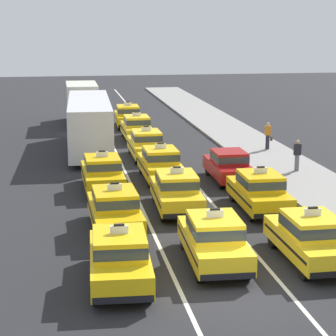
{
  "coord_description": "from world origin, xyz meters",
  "views": [
    {
      "loc": [
        -5.01,
        -17.65,
        7.98
      ],
      "look_at": [
        -0.12,
        11.57,
        1.3
      ],
      "focal_mm": 70.13,
      "sensor_mm": 36.0,
      "label": 1
    }
  ],
  "objects_px": {
    "taxi_center_sixth": "(128,116)",
    "sedan_right_third": "(229,165)",
    "taxi_left_second": "(115,209)",
    "taxi_right_nearest": "(310,237)",
    "taxi_right_second": "(259,190)",
    "box_truck_left_fifth": "(82,102)",
    "pedestrian_near_crosswalk": "(297,155)",
    "taxi_center_fifth": "(137,127)",
    "taxi_left_nearest": "(120,257)",
    "taxi_center_third": "(160,163)",
    "taxi_center_second": "(176,191)",
    "taxi_center_nearest": "(214,239)",
    "taxi_left_third": "(102,172)",
    "taxi_center_fourth": "(146,144)",
    "bus_left_fourth": "(89,122)",
    "pedestrian_by_storefront": "(268,136)"
  },
  "relations": [
    {
      "from": "taxi_center_third",
      "to": "pedestrian_near_crosswalk",
      "type": "xyz_separation_m",
      "value": [
        7.4,
        0.25,
        0.12
      ]
    },
    {
      "from": "taxi_center_fifth",
      "to": "taxi_right_nearest",
      "type": "distance_m",
      "value": 24.19
    },
    {
      "from": "taxi_left_third",
      "to": "taxi_center_fourth",
      "type": "bearing_deg",
      "value": 66.5
    },
    {
      "from": "taxi_left_third",
      "to": "taxi_center_second",
      "type": "xyz_separation_m",
      "value": [
        2.88,
        -3.99,
        0.0
      ]
    },
    {
      "from": "taxi_left_nearest",
      "to": "taxi_center_fifth",
      "type": "distance_m",
      "value": 25.05
    },
    {
      "from": "taxi_right_nearest",
      "to": "taxi_center_fourth",
      "type": "bearing_deg",
      "value": 100.09
    },
    {
      "from": "taxi_right_nearest",
      "to": "taxi_right_second",
      "type": "distance_m",
      "value": 6.22
    },
    {
      "from": "pedestrian_by_storefront",
      "to": "taxi_left_nearest",
      "type": "bearing_deg",
      "value": -119.66
    },
    {
      "from": "taxi_center_sixth",
      "to": "sedan_right_third",
      "type": "bearing_deg",
      "value": -80.02
    },
    {
      "from": "taxi_left_third",
      "to": "taxi_center_sixth",
      "type": "xyz_separation_m",
      "value": [
        3.23,
        18.85,
        0.0
      ]
    },
    {
      "from": "taxi_center_second",
      "to": "taxi_center_sixth",
      "type": "xyz_separation_m",
      "value": [
        0.35,
        22.84,
        0.0
      ]
    },
    {
      "from": "taxi_left_third",
      "to": "pedestrian_by_storefront",
      "type": "bearing_deg",
      "value": 35.99
    },
    {
      "from": "bus_left_fourth",
      "to": "pedestrian_near_crosswalk",
      "type": "height_order",
      "value": "bus_left_fourth"
    },
    {
      "from": "taxi_left_third",
      "to": "taxi_center_fourth",
      "type": "distance_m",
      "value": 7.67
    },
    {
      "from": "taxi_center_fourth",
      "to": "taxi_right_nearest",
      "type": "bearing_deg",
      "value": -79.91
    },
    {
      "from": "bus_left_fourth",
      "to": "taxi_center_second",
      "type": "height_order",
      "value": "bus_left_fourth"
    },
    {
      "from": "pedestrian_near_crosswalk",
      "to": "taxi_center_nearest",
      "type": "bearing_deg",
      "value": -121.35
    },
    {
      "from": "box_truck_left_fifth",
      "to": "taxi_left_third",
      "type": "bearing_deg",
      "value": -89.52
    },
    {
      "from": "taxi_center_fourth",
      "to": "taxi_right_nearest",
      "type": "distance_m",
      "value": 18.09
    },
    {
      "from": "taxi_left_nearest",
      "to": "taxi_center_fourth",
      "type": "xyz_separation_m",
      "value": [
        3.33,
        18.62,
        0.0
      ]
    },
    {
      "from": "taxi_left_nearest",
      "to": "taxi_right_nearest",
      "type": "relative_size",
      "value": 1.02
    },
    {
      "from": "taxi_center_sixth",
      "to": "taxi_right_second",
      "type": "relative_size",
      "value": 1.01
    },
    {
      "from": "bus_left_fourth",
      "to": "sedan_right_third",
      "type": "relative_size",
      "value": 2.61
    },
    {
      "from": "taxi_center_third",
      "to": "taxi_center_sixth",
      "type": "distance_m",
      "value": 17.28
    },
    {
      "from": "pedestrian_near_crosswalk",
      "to": "pedestrian_by_storefront",
      "type": "height_order",
      "value": "pedestrian_by_storefront"
    },
    {
      "from": "taxi_center_second",
      "to": "pedestrian_near_crosswalk",
      "type": "relative_size",
      "value": 2.77
    },
    {
      "from": "taxi_center_third",
      "to": "taxi_right_nearest",
      "type": "xyz_separation_m",
      "value": [
        3.18,
        -12.35,
        0.0
      ]
    },
    {
      "from": "taxi_center_third",
      "to": "sedan_right_third",
      "type": "xyz_separation_m",
      "value": [
        3.37,
        -0.85,
        -0.03
      ]
    },
    {
      "from": "taxi_center_nearest",
      "to": "taxi_right_nearest",
      "type": "xyz_separation_m",
      "value": [
        3.23,
        -0.36,
        0.0
      ]
    },
    {
      "from": "taxi_left_second",
      "to": "sedan_right_third",
      "type": "distance_m",
      "value": 9.54
    },
    {
      "from": "taxi_left_nearest",
      "to": "pedestrian_by_storefront",
      "type": "distance_m",
      "value": 22.34
    },
    {
      "from": "taxi_center_third",
      "to": "taxi_right_nearest",
      "type": "distance_m",
      "value": 12.75
    },
    {
      "from": "taxi_left_nearest",
      "to": "taxi_left_third",
      "type": "xyz_separation_m",
      "value": [
        0.27,
        11.58,
        0.0
      ]
    },
    {
      "from": "taxi_left_second",
      "to": "sedan_right_third",
      "type": "relative_size",
      "value": 1.07
    },
    {
      "from": "box_truck_left_fifth",
      "to": "taxi_center_third",
      "type": "bearing_deg",
      "value": -80.42
    },
    {
      "from": "taxi_center_fifth",
      "to": "pedestrian_by_storefront",
      "type": "height_order",
      "value": "taxi_center_fifth"
    },
    {
      "from": "taxi_left_nearest",
      "to": "taxi_center_third",
      "type": "distance_m",
      "value": 13.57
    },
    {
      "from": "taxi_left_nearest",
      "to": "taxi_center_nearest",
      "type": "distance_m",
      "value": 3.47
    },
    {
      "from": "taxi_right_nearest",
      "to": "bus_left_fourth",
      "type": "bearing_deg",
      "value": 107.13
    },
    {
      "from": "taxi_center_fourth",
      "to": "sedan_right_third",
      "type": "distance_m",
      "value": 7.15
    },
    {
      "from": "box_truck_left_fifth",
      "to": "taxi_right_second",
      "type": "bearing_deg",
      "value": -75.45
    },
    {
      "from": "taxi_left_nearest",
      "to": "taxi_center_sixth",
      "type": "height_order",
      "value": "same"
    },
    {
      "from": "taxi_left_third",
      "to": "taxi_center_fourth",
      "type": "height_order",
      "value": "same"
    },
    {
      "from": "taxi_left_second",
      "to": "taxi_center_fifth",
      "type": "xyz_separation_m",
      "value": [
        3.19,
        19.58,
        0.0
      ]
    },
    {
      "from": "taxi_center_fifth",
      "to": "taxi_right_second",
      "type": "distance_m",
      "value": 18.06
    },
    {
      "from": "taxi_left_nearest",
      "to": "taxi_center_fifth",
      "type": "bearing_deg",
      "value": 81.96
    },
    {
      "from": "taxi_center_fifth",
      "to": "taxi_center_third",
      "type": "bearing_deg",
      "value": -90.88
    },
    {
      "from": "taxi_right_nearest",
      "to": "pedestrian_near_crosswalk",
      "type": "height_order",
      "value": "taxi_right_nearest"
    },
    {
      "from": "box_truck_left_fifth",
      "to": "pedestrian_near_crosswalk",
      "type": "distance_m",
      "value": 21.67
    },
    {
      "from": "taxi_left_second",
      "to": "taxi_right_nearest",
      "type": "distance_m",
      "value": 7.61
    }
  ]
}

